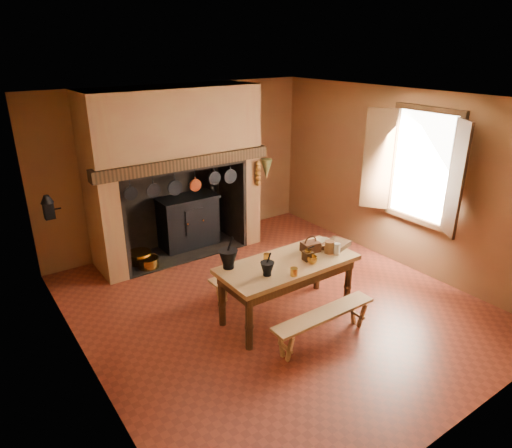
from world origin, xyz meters
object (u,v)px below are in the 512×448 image
at_px(bench_front, 324,320).
at_px(mixing_bowl, 322,244).
at_px(coffee_grinder, 308,255).
at_px(iron_range, 189,221).
at_px(wicker_basket, 310,246).
at_px(work_table, 288,271).

relative_size(bench_front, mixing_bowl, 5.00).
bearing_deg(coffee_grinder, iron_range, 101.10).
bearing_deg(wicker_basket, work_table, -162.08).
height_order(work_table, mixing_bowl, mixing_bowl).
relative_size(work_table, wicker_basket, 7.05).
xyz_separation_m(iron_range, coffee_grinder, (0.26, -2.87, 0.38)).
xyz_separation_m(coffee_grinder, wicker_basket, (0.20, 0.18, 0.00)).
bearing_deg(bench_front, mixing_bowl, 50.19).
distance_m(bench_front, mixing_bowl, 1.20).
bearing_deg(coffee_grinder, mixing_bowl, 32.31).
height_order(iron_range, wicker_basket, iron_range).
relative_size(work_table, mixing_bowl, 6.33).
bearing_deg(work_table, coffee_grinder, -23.34).
distance_m(iron_range, wicker_basket, 2.76).
xyz_separation_m(work_table, mixing_bowl, (0.69, 0.12, 0.16)).
relative_size(bench_front, wicker_basket, 5.57).
relative_size(iron_range, coffee_grinder, 8.66).
relative_size(mixing_bowl, wicker_basket, 1.11).
xyz_separation_m(iron_range, bench_front, (0.02, -3.48, -0.18)).
bearing_deg(iron_range, work_table, -89.65).
distance_m(bench_front, wicker_basket, 1.07).
bearing_deg(mixing_bowl, bench_front, -129.81).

